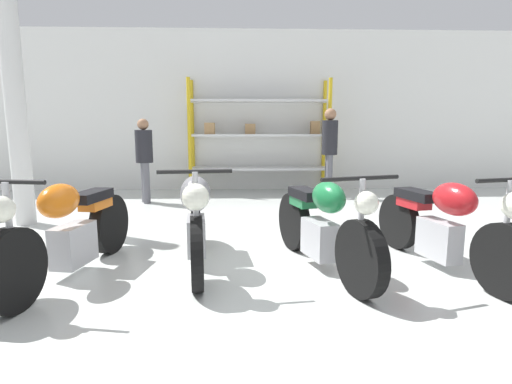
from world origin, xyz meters
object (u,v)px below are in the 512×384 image
(person_browsing, at_px, (144,154))
(person_near_rack, at_px, (330,145))
(motorcycle_orange, at_px, (69,231))
(motorcycle_grey, at_px, (196,218))
(shelving_rack, at_px, (259,134))
(motorcycle_red, at_px, (445,224))
(motorcycle_green, at_px, (322,225))

(person_browsing, height_order, person_near_rack, person_near_rack)
(motorcycle_orange, distance_m, motorcycle_grey, 1.21)
(shelving_rack, height_order, motorcycle_grey, shelving_rack)
(motorcycle_orange, relative_size, motorcycle_grey, 1.08)
(motorcycle_red, bearing_deg, motorcycle_green, -105.85)
(motorcycle_grey, bearing_deg, person_near_rack, 144.10)
(motorcycle_grey, relative_size, motorcycle_red, 0.97)
(motorcycle_grey, height_order, person_browsing, person_browsing)
(shelving_rack, bearing_deg, motorcycle_green, -85.32)
(shelving_rack, xyz_separation_m, person_near_rack, (1.41, -0.80, -0.20))
(person_near_rack, bearing_deg, person_browsing, 12.83)
(motorcycle_green, bearing_deg, motorcycle_grey, -113.01)
(motorcycle_orange, bearing_deg, shelving_rack, 168.41)
(shelving_rack, relative_size, motorcycle_orange, 1.41)
(motorcycle_green, bearing_deg, motorcycle_red, 71.81)
(shelving_rack, distance_m, motorcycle_grey, 5.05)
(motorcycle_orange, bearing_deg, motorcycle_grey, 113.36)
(motorcycle_red, height_order, person_browsing, person_browsing)
(motorcycle_grey, bearing_deg, person_browsing, -166.09)
(shelving_rack, height_order, motorcycle_green, shelving_rack)
(motorcycle_red, bearing_deg, motorcycle_orange, -102.41)
(person_near_rack, bearing_deg, motorcycle_grey, 65.73)
(person_browsing, bearing_deg, motorcycle_grey, 86.70)
(motorcycle_green, relative_size, motorcycle_red, 0.98)
(motorcycle_green, bearing_deg, person_near_rack, 151.13)
(motorcycle_orange, relative_size, motorcycle_green, 1.07)
(motorcycle_orange, xyz_separation_m, person_near_rack, (3.46, 4.40, 0.62))
(shelving_rack, relative_size, motorcycle_green, 1.51)
(motorcycle_red, distance_m, person_near_rack, 4.38)
(motorcycle_orange, height_order, motorcycle_red, motorcycle_orange)
(shelving_rack, height_order, person_browsing, shelving_rack)
(motorcycle_orange, bearing_deg, motorcycle_red, 100.94)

